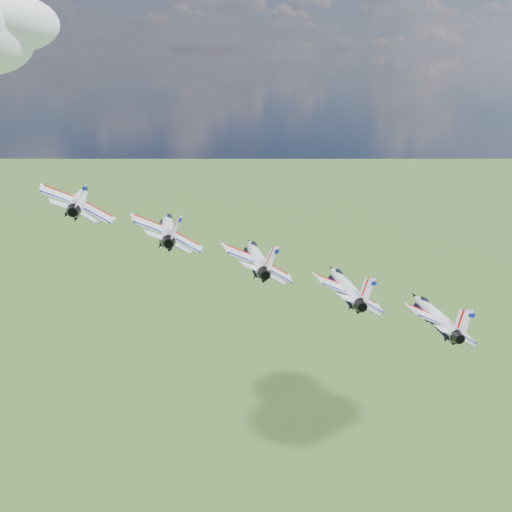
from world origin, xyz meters
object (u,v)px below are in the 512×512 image
jet_0 (80,198)px  jet_1 (168,227)px  jet_3 (345,285)px  jet_4 (434,314)px  jet_2 (256,256)px

jet_0 → jet_1: size_ratio=1.00×
jet_3 → jet_1: bearing=163.5°
jet_1 → jet_4: bearing=-16.5°
jet_0 → jet_3: size_ratio=1.00×
jet_3 → jet_4: bearing=-16.5°
jet_1 → jet_3: (18.64, -15.26, -7.22)m
jet_0 → jet_2: size_ratio=1.00×
jet_3 → jet_4: size_ratio=1.00×
jet_0 → jet_2: jet_0 is taller
jet_1 → jet_3: jet_1 is taller
jet_0 → jet_3: 37.73m
jet_0 → jet_2: (18.64, -15.26, -7.22)m
jet_2 → jet_3: bearing=-16.5°
jet_1 → jet_3: size_ratio=1.00×
jet_2 → jet_3: (9.32, -7.63, -3.61)m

